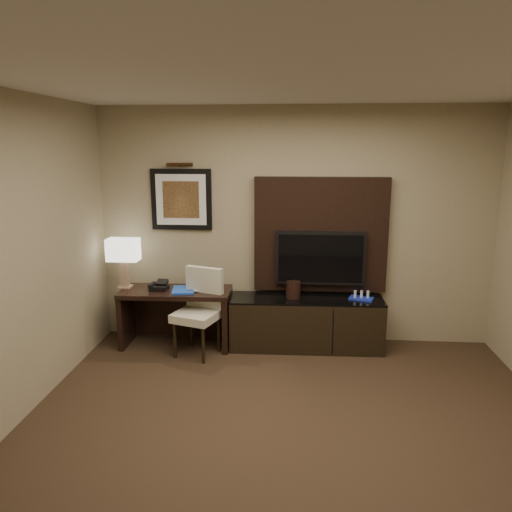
# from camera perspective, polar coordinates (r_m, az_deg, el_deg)

# --- Properties ---
(floor) EXTENTS (4.50, 5.00, 0.01)m
(floor) POSITION_cam_1_polar(r_m,az_deg,el_deg) (3.90, 3.78, -23.00)
(floor) COLOR #302015
(floor) RESTS_ON ground
(ceiling) EXTENTS (4.50, 5.00, 0.01)m
(ceiling) POSITION_cam_1_polar(r_m,az_deg,el_deg) (3.20, 4.52, 20.38)
(ceiling) COLOR silver
(ceiling) RESTS_ON wall_back
(wall_back) EXTENTS (4.50, 0.01, 2.70)m
(wall_back) POSITION_cam_1_polar(r_m,az_deg,el_deg) (5.75, 4.38, 3.39)
(wall_back) COLOR gray
(wall_back) RESTS_ON floor
(desk) EXTENTS (1.25, 0.56, 0.66)m
(desk) POSITION_cam_1_polar(r_m,az_deg,el_deg) (5.82, -9.05, -6.97)
(desk) COLOR black
(desk) RESTS_ON floor
(credenza) EXTENTS (1.71, 0.51, 0.59)m
(credenza) POSITION_cam_1_polar(r_m,az_deg,el_deg) (5.72, 5.76, -7.62)
(credenza) COLOR black
(credenza) RESTS_ON floor
(tv_wall_panel) EXTENTS (1.50, 0.12, 1.30)m
(tv_wall_panel) POSITION_cam_1_polar(r_m,az_deg,el_deg) (5.71, 7.38, 2.45)
(tv_wall_panel) COLOR black
(tv_wall_panel) RESTS_ON wall_back
(tv) EXTENTS (1.00, 0.08, 0.60)m
(tv) POSITION_cam_1_polar(r_m,az_deg,el_deg) (5.66, 7.36, -0.22)
(tv) COLOR black
(tv) RESTS_ON tv_wall_panel
(artwork) EXTENTS (0.70, 0.04, 0.70)m
(artwork) POSITION_cam_1_polar(r_m,az_deg,el_deg) (5.84, -8.52, 6.41)
(artwork) COLOR black
(artwork) RESTS_ON wall_back
(picture_light) EXTENTS (0.04, 0.04, 0.30)m
(picture_light) POSITION_cam_1_polar(r_m,az_deg,el_deg) (5.77, -8.73, 10.31)
(picture_light) COLOR #422A15
(picture_light) RESTS_ON wall_back
(desk_chair) EXTENTS (0.58, 0.62, 0.92)m
(desk_chair) POSITION_cam_1_polar(r_m,az_deg,el_deg) (5.49, -6.82, -6.71)
(desk_chair) COLOR beige
(desk_chair) RESTS_ON floor
(table_lamp) EXTENTS (0.36, 0.26, 0.52)m
(table_lamp) POSITION_cam_1_polar(r_m,az_deg,el_deg) (5.87, -14.84, -1.06)
(table_lamp) COLOR tan
(table_lamp) RESTS_ON desk
(desk_phone) EXTENTS (0.20, 0.18, 0.10)m
(desk_phone) POSITION_cam_1_polar(r_m,az_deg,el_deg) (5.75, -11.01, -3.34)
(desk_phone) COLOR black
(desk_phone) RESTS_ON desk
(blue_folder) EXTENTS (0.29, 0.36, 0.02)m
(blue_folder) POSITION_cam_1_polar(r_m,az_deg,el_deg) (5.67, -8.30, -3.86)
(blue_folder) COLOR blue
(blue_folder) RESTS_ON desk
(book) EXTENTS (0.16, 0.03, 0.21)m
(book) POSITION_cam_1_polar(r_m,az_deg,el_deg) (5.67, -7.75, -2.85)
(book) COLOR #B6A68F
(book) RESTS_ON desk
(ice_bucket) EXTENTS (0.18, 0.18, 0.19)m
(ice_bucket) POSITION_cam_1_polar(r_m,az_deg,el_deg) (5.61, 4.28, -3.87)
(ice_bucket) COLOR black
(ice_bucket) RESTS_ON credenza
(minibar_tray) EXTENTS (0.29, 0.23, 0.09)m
(minibar_tray) POSITION_cam_1_polar(r_m,az_deg,el_deg) (5.67, 11.96, -4.42)
(minibar_tray) COLOR #1B2EB3
(minibar_tray) RESTS_ON credenza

